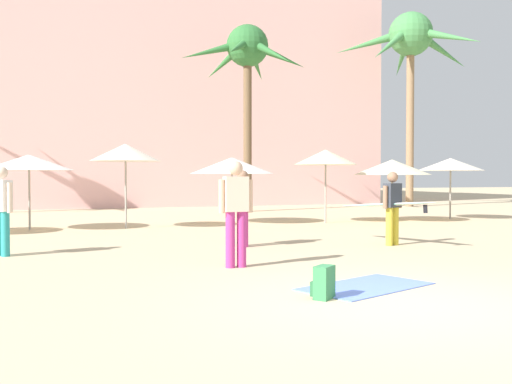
{
  "coord_description": "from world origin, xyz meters",
  "views": [
    {
      "loc": [
        -4.0,
        -5.91,
        1.54
      ],
      "look_at": [
        -0.36,
        4.25,
        1.25
      ],
      "focal_mm": 40.83,
      "sensor_mm": 36.0,
      "label": 1
    }
  ],
  "objects": [
    {
      "name": "ground",
      "position": [
        0.0,
        0.0,
        0.0
      ],
      "size": [
        120.0,
        120.0,
        0.0
      ],
      "primitive_type": "plane",
      "color": "#C6B28C"
    },
    {
      "name": "hotel_pink",
      "position": [
        2.11,
        27.99,
        7.16
      ],
      "size": [
        23.23,
        10.71,
        14.33
      ],
      "primitive_type": "cube",
      "color": "beige",
      "rests_on": "ground"
    },
    {
      "name": "palm_tree_far_left",
      "position": [
        4.26,
        18.23,
        6.75
      ],
      "size": [
        5.97,
        5.49,
        8.15
      ],
      "color": "brown",
      "rests_on": "ground"
    },
    {
      "name": "palm_tree_center",
      "position": [
        13.41,
        19.38,
        8.24
      ],
      "size": [
        7.06,
        6.93,
        9.86
      ],
      "color": "#896B4C",
      "rests_on": "ground"
    },
    {
      "name": "cafe_umbrella_0",
      "position": [
        4.64,
        11.37,
        2.17
      ],
      "size": [
        2.08,
        2.08,
        2.42
      ],
      "color": "gray",
      "rests_on": "ground"
    },
    {
      "name": "cafe_umbrella_1",
      "position": [
        1.67,
        12.23,
        1.89
      ],
      "size": [
        2.75,
        2.75,
        2.16
      ],
      "color": "gray",
      "rests_on": "ground"
    },
    {
      "name": "cafe_umbrella_2",
      "position": [
        9.61,
        11.36,
        1.97
      ],
      "size": [
        2.35,
        2.35,
        2.19
      ],
      "color": "gray",
      "rests_on": "ground"
    },
    {
      "name": "cafe_umbrella_4",
      "position": [
        -4.5,
        11.89,
        1.94
      ],
      "size": [
        2.48,
        2.48,
        2.16
      ],
      "color": "gray",
      "rests_on": "ground"
    },
    {
      "name": "cafe_umbrella_5",
      "position": [
        -1.84,
        11.46,
        2.24
      ],
      "size": [
        2.07,
        2.07,
        2.5
      ],
      "color": "gray",
      "rests_on": "ground"
    },
    {
      "name": "cafe_umbrella_6",
      "position": [
        7.06,
        11.17,
        1.85
      ],
      "size": [
        2.62,
        2.62,
        2.11
      ],
      "color": "gray",
      "rests_on": "ground"
    },
    {
      "name": "beach_towel",
      "position": [
        0.16,
        1.16,
        0.01
      ],
      "size": [
        2.12,
        1.65,
        0.01
      ],
      "primitive_type": "cube",
      "rotation": [
        0.0,
        0.0,
        0.37
      ],
      "color": "#6684E0",
      "rests_on": "ground"
    },
    {
      "name": "backpack",
      "position": [
        -0.75,
        0.65,
        0.2
      ],
      "size": [
        0.35,
        0.35,
        0.42
      ],
      "rotation": [
        0.0,
        0.0,
        2.27
      ],
      "color": "#36804D",
      "rests_on": "ground"
    },
    {
      "name": "person_near_left",
      "position": [
        3.24,
        5.4,
        0.9
      ],
      "size": [
        1.12,
        2.79,
        1.65
      ],
      "rotation": [
        0.0,
        0.0,
        1.9
      ],
      "color": "gold",
      "rests_on": "ground"
    },
    {
      "name": "person_far_left",
      "position": [
        -4.84,
        6.28,
        0.95
      ],
      "size": [
        0.45,
        0.54,
        1.73
      ],
      "rotation": [
        0.0,
        0.0,
        3.8
      ],
      "color": "teal",
      "rests_on": "ground"
    },
    {
      "name": "person_mid_left",
      "position": [
        -1.01,
        3.43,
        0.99
      ],
      "size": [
        0.6,
        0.24,
        1.8
      ],
      "rotation": [
        0.0,
        0.0,
        4.71
      ],
      "color": "#B7337F",
      "rests_on": "ground"
    },
    {
      "name": "person_far_right",
      "position": [
        0.02,
        6.17,
        0.92
      ],
      "size": [
        0.27,
        0.61,
        1.68
      ],
      "rotation": [
        0.0,
        0.0,
        3.25
      ],
      "color": "#B7337F",
      "rests_on": "ground"
    }
  ]
}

